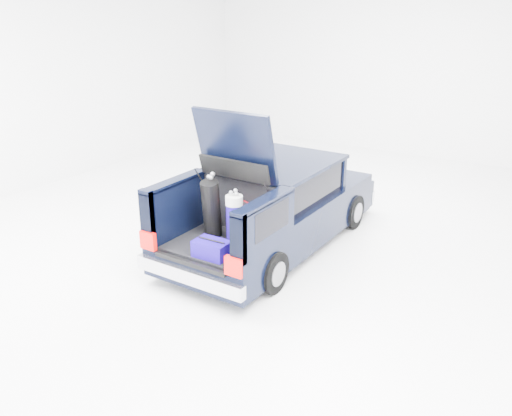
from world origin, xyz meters
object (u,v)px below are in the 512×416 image
Objects in this scene: car at (276,206)px; blue_golf_bag at (234,219)px; red_suitcase at (245,222)px; blue_duffel at (212,249)px; black_golf_bag at (212,208)px.

blue_golf_bag is (0.19, -1.46, 0.30)m from car.
red_suitcase is 0.29m from blue_golf_bag.
blue_duffel is at bearing -71.03° from red_suitcase.
red_suitcase is 1.09× the size of blue_duffel.
car is 8.60× the size of red_suitcase.
black_golf_bag is at bearing 124.93° from blue_duffel.
red_suitcase is at bearing -80.68° from car.
black_golf_bag is 0.76m from blue_duffel.
blue_golf_bag is at bearing -70.72° from red_suitcase.
car is at bearing 60.61° from black_golf_bag.
car reaches higher than blue_duffel.
black_golf_bag is 1.19× the size of blue_golf_bag.
red_suitcase is 0.79m from blue_duffel.
car reaches higher than red_suitcase.
car is at bearing 108.52° from blue_golf_bag.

